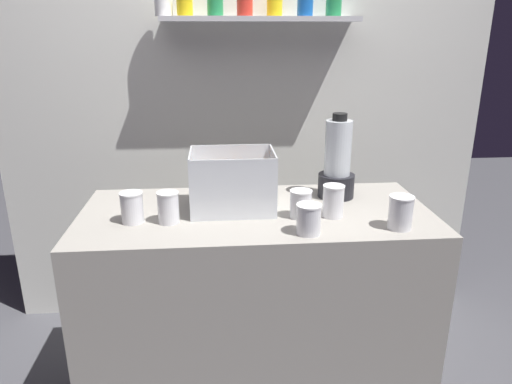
{
  "coord_description": "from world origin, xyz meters",
  "views": [
    {
      "loc": [
        -0.15,
        -1.77,
        1.58
      ],
      "look_at": [
        0.0,
        0.0,
        0.98
      ],
      "focal_mm": 33.29,
      "sensor_mm": 36.0,
      "label": 1
    }
  ],
  "objects": [
    {
      "name": "juice_cup_beet_left",
      "position": [
        -0.34,
        -0.09,
        0.95
      ],
      "size": [
        0.08,
        0.08,
        0.12
      ],
      "color": "white",
      "rests_on": "counter"
    },
    {
      "name": "juice_cup_beet_far_left",
      "position": [
        -0.47,
        -0.08,
        0.95
      ],
      "size": [
        0.09,
        0.09,
        0.12
      ],
      "color": "white",
      "rests_on": "counter"
    },
    {
      "name": "back_wall_unit",
      "position": [
        0.0,
        0.77,
        1.26
      ],
      "size": [
        2.6,
        0.24,
        2.5
      ],
      "color": "silver",
      "rests_on": "ground_plane"
    },
    {
      "name": "juice_cup_carrot_rightmost",
      "position": [
        0.51,
        -0.22,
        0.96
      ],
      "size": [
        0.09,
        0.09,
        0.12
      ],
      "color": "white",
      "rests_on": "counter"
    },
    {
      "name": "juice_cup_carrot_middle",
      "position": [
        0.17,
        -0.08,
        0.95
      ],
      "size": [
        0.09,
        0.09,
        0.11
      ],
      "color": "white",
      "rests_on": "counter"
    },
    {
      "name": "juice_cup_mango_right",
      "position": [
        0.17,
        -0.24,
        0.95
      ],
      "size": [
        0.09,
        0.09,
        0.11
      ],
      "color": "white",
      "rests_on": "counter"
    },
    {
      "name": "juice_cup_orange_far_right",
      "position": [
        0.29,
        -0.08,
        0.96
      ],
      "size": [
        0.08,
        0.08,
        0.13
      ],
      "color": "white",
      "rests_on": "counter"
    },
    {
      "name": "counter",
      "position": [
        0.0,
        0.0,
        0.45
      ],
      "size": [
        1.4,
        0.64,
        0.9
      ],
      "primitive_type": "cube",
      "color": "#9E998E",
      "rests_on": "ground_plane"
    },
    {
      "name": "blender_pitcher",
      "position": [
        0.36,
        0.15,
        1.04
      ],
      "size": [
        0.16,
        0.16,
        0.36
      ],
      "color": "black",
      "rests_on": "counter"
    },
    {
      "name": "carrot_display_bin",
      "position": [
        -0.09,
        0.03,
        0.97
      ],
      "size": [
        0.33,
        0.24,
        0.24
      ],
      "color": "white",
      "rests_on": "counter"
    }
  ]
}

